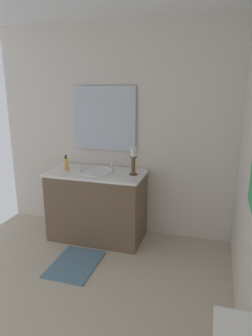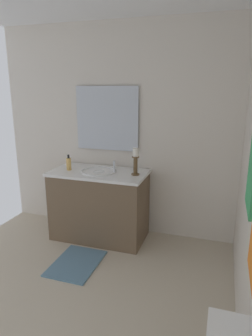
{
  "view_description": "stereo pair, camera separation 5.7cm",
  "coord_description": "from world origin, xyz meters",
  "px_view_note": "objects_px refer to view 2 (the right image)",
  "views": [
    {
      "loc": [
        1.95,
        1.16,
        1.74
      ],
      "look_at": [
        -0.2,
        0.52,
        1.13
      ],
      "focal_mm": 32.21,
      "sensor_mm": 36.0,
      "label": 1
    },
    {
      "loc": [
        1.93,
        1.22,
        1.74
      ],
      "look_at": [
        -0.2,
        0.52,
        1.13
      ],
      "focal_mm": 32.21,
      "sensor_mm": 36.0,
      "label": 2
    }
  ],
  "objects_px": {
    "sink_basin": "(99,175)",
    "candle_holder_tall": "(136,161)",
    "bath_mat": "(76,263)",
    "mirror": "(107,119)",
    "vanity_cabinet": "(99,205)",
    "soap_bottle": "(69,164)"
  },
  "relations": [
    {
      "from": "vanity_cabinet",
      "to": "mirror",
      "type": "bearing_deg",
      "value": 179.99
    },
    {
      "from": "vanity_cabinet",
      "to": "bath_mat",
      "type": "height_order",
      "value": "vanity_cabinet"
    },
    {
      "from": "soap_bottle",
      "to": "mirror",
      "type": "bearing_deg",
      "value": 132.24
    },
    {
      "from": "mirror",
      "to": "soap_bottle",
      "type": "bearing_deg",
      "value": -47.76
    },
    {
      "from": "candle_holder_tall",
      "to": "vanity_cabinet",
      "type": "bearing_deg",
      "value": -89.03
    },
    {
      "from": "bath_mat",
      "to": "candle_holder_tall",
      "type": "bearing_deg",
      "value": 145.58
    },
    {
      "from": "bath_mat",
      "to": "mirror",
      "type": "bearing_deg",
      "value": 180.0
    },
    {
      "from": "mirror",
      "to": "soap_bottle",
      "type": "height_order",
      "value": "mirror"
    },
    {
      "from": "vanity_cabinet",
      "to": "soap_bottle",
      "type": "xyz_separation_m",
      "value": [
        0.04,
        -0.35,
        0.48
      ]
    },
    {
      "from": "soap_bottle",
      "to": "bath_mat",
      "type": "height_order",
      "value": "soap_bottle"
    },
    {
      "from": "vanity_cabinet",
      "to": "sink_basin",
      "type": "bearing_deg",
      "value": 90.0
    },
    {
      "from": "vanity_cabinet",
      "to": "bath_mat",
      "type": "distance_m",
      "value": 0.74
    },
    {
      "from": "sink_basin",
      "to": "candle_holder_tall",
      "type": "relative_size",
      "value": 1.35
    },
    {
      "from": "candle_holder_tall",
      "to": "bath_mat",
      "type": "relative_size",
      "value": 0.5
    },
    {
      "from": "candle_holder_tall",
      "to": "soap_bottle",
      "type": "distance_m",
      "value": 0.79
    },
    {
      "from": "candle_holder_tall",
      "to": "sink_basin",
      "type": "bearing_deg",
      "value": -89.03
    },
    {
      "from": "sink_basin",
      "to": "vanity_cabinet",
      "type": "bearing_deg",
      "value": -90.0
    },
    {
      "from": "sink_basin",
      "to": "candle_holder_tall",
      "type": "height_order",
      "value": "candle_holder_tall"
    },
    {
      "from": "vanity_cabinet",
      "to": "soap_bottle",
      "type": "height_order",
      "value": "soap_bottle"
    },
    {
      "from": "candle_holder_tall",
      "to": "soap_bottle",
      "type": "height_order",
      "value": "candle_holder_tall"
    },
    {
      "from": "vanity_cabinet",
      "to": "sink_basin",
      "type": "relative_size",
      "value": 2.75
    },
    {
      "from": "sink_basin",
      "to": "soap_bottle",
      "type": "height_order",
      "value": "soap_bottle"
    }
  ]
}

